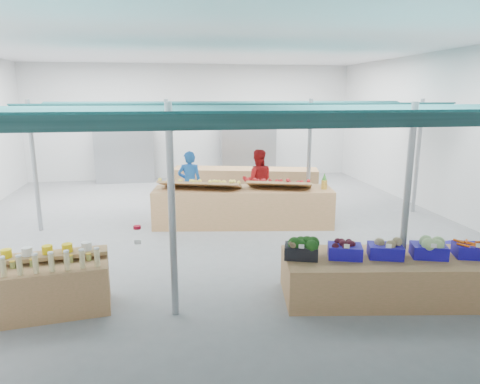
{
  "coord_description": "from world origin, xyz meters",
  "views": [
    {
      "loc": [
        -1.05,
        -9.72,
        3.09
      ],
      "look_at": [
        0.37,
        -1.6,
        1.21
      ],
      "focal_mm": 32.0,
      "sensor_mm": 36.0,
      "label": 1
    }
  ],
  "objects_px": {
    "vendor_right": "(258,181)",
    "veg_counter": "(395,277)",
    "crate_stack": "(446,259)",
    "vendor_left": "(190,184)",
    "bottle_shelf": "(51,285)",
    "fruit_counter": "(243,207)"
  },
  "relations": [
    {
      "from": "vendor_right",
      "to": "veg_counter",
      "type": "bearing_deg",
      "value": 110.25
    },
    {
      "from": "veg_counter",
      "to": "vendor_right",
      "type": "xyz_separation_m",
      "value": [
        -1.05,
        5.26,
        0.52
      ]
    },
    {
      "from": "crate_stack",
      "to": "vendor_right",
      "type": "height_order",
      "value": "vendor_right"
    },
    {
      "from": "veg_counter",
      "to": "crate_stack",
      "type": "relative_size",
      "value": 6.25
    },
    {
      "from": "veg_counter",
      "to": "vendor_left",
      "type": "distance_m",
      "value": 6.0
    },
    {
      "from": "veg_counter",
      "to": "vendor_left",
      "type": "relative_size",
      "value": 2.02
    },
    {
      "from": "bottle_shelf",
      "to": "veg_counter",
      "type": "relative_size",
      "value": 0.5
    },
    {
      "from": "bottle_shelf",
      "to": "crate_stack",
      "type": "relative_size",
      "value": 3.1
    },
    {
      "from": "bottle_shelf",
      "to": "fruit_counter",
      "type": "relative_size",
      "value": 0.4
    },
    {
      "from": "fruit_counter",
      "to": "crate_stack",
      "type": "xyz_separation_m",
      "value": [
        3.0,
        -3.48,
        -0.18
      ]
    },
    {
      "from": "fruit_counter",
      "to": "vendor_left",
      "type": "distance_m",
      "value": 1.68
    },
    {
      "from": "veg_counter",
      "to": "fruit_counter",
      "type": "height_order",
      "value": "fruit_counter"
    },
    {
      "from": "veg_counter",
      "to": "vendor_right",
      "type": "distance_m",
      "value": 5.38
    },
    {
      "from": "crate_stack",
      "to": "vendor_left",
      "type": "bearing_deg",
      "value": 132.49
    },
    {
      "from": "fruit_counter",
      "to": "vendor_right",
      "type": "bearing_deg",
      "value": 70.39
    },
    {
      "from": "bottle_shelf",
      "to": "fruit_counter",
      "type": "height_order",
      "value": "bottle_shelf"
    },
    {
      "from": "vendor_left",
      "to": "vendor_right",
      "type": "bearing_deg",
      "value": -171.0
    },
    {
      "from": "veg_counter",
      "to": "vendor_left",
      "type": "xyz_separation_m",
      "value": [
        -2.85,
        5.26,
        0.52
      ]
    },
    {
      "from": "fruit_counter",
      "to": "vendor_right",
      "type": "xyz_separation_m",
      "value": [
        0.6,
        1.1,
        0.39
      ]
    },
    {
      "from": "vendor_left",
      "to": "bottle_shelf",
      "type": "bearing_deg",
      "value": 73.35
    },
    {
      "from": "fruit_counter",
      "to": "vendor_right",
      "type": "distance_m",
      "value": 1.31
    },
    {
      "from": "bottle_shelf",
      "to": "crate_stack",
      "type": "bearing_deg",
      "value": -5.04
    }
  ]
}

